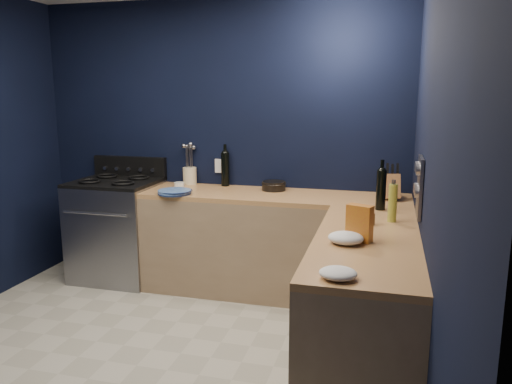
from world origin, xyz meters
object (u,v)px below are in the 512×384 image
(plate_stack, at_px, (174,192))
(knife_block, at_px, (392,187))
(utensil_crock, at_px, (190,176))
(crouton_bag, at_px, (359,223))
(gas_range, at_px, (118,231))

(plate_stack, xyz_separation_m, knife_block, (1.81, 0.26, 0.08))
(utensil_crock, height_order, crouton_bag, crouton_bag)
(gas_range, distance_m, crouton_bag, 2.67)
(plate_stack, distance_m, knife_block, 1.83)
(knife_block, distance_m, crouton_bag, 1.28)
(utensil_crock, bearing_deg, plate_stack, -83.87)
(knife_block, bearing_deg, utensil_crock, 162.54)
(gas_range, height_order, plate_stack, plate_stack)
(gas_range, distance_m, plate_stack, 0.86)
(gas_range, xyz_separation_m, utensil_crock, (0.64, 0.27, 0.52))
(plate_stack, xyz_separation_m, utensil_crock, (-0.05, 0.48, 0.06))
(plate_stack, distance_m, crouton_bag, 1.91)
(plate_stack, bearing_deg, gas_range, 163.46)
(gas_range, relative_size, crouton_bag, 4.20)
(gas_range, xyz_separation_m, crouton_bag, (2.32, -1.21, 0.55))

